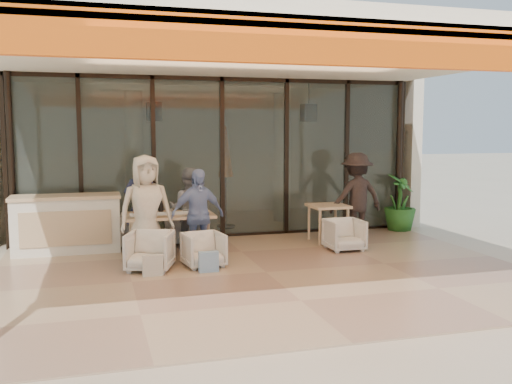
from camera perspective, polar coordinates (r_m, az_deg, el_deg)
ground at (r=8.74m, az=1.01°, el=-8.17°), size 70.00×70.00×0.00m
terrace_floor at (r=8.74m, az=1.01°, el=-8.14°), size 8.00×6.00×0.01m
terrace_structure at (r=8.28m, az=1.61°, el=13.69°), size 8.00×6.00×3.40m
glass_storefront at (r=11.38m, az=-3.42°, el=3.37°), size 8.08×0.10×3.20m
interior_block at (r=13.63m, az=-5.55°, el=6.49°), size 9.05×3.62×3.52m
host_counter at (r=10.53m, az=-18.41°, el=-3.05°), size 1.85×0.65×1.04m
dining_table at (r=9.89m, az=-8.76°, el=-2.48°), size 1.50×0.90×0.93m
chair_far_left at (r=10.83m, az=-11.55°, el=-3.55°), size 0.75×0.71×0.71m
chair_far_right at (r=10.92m, az=-7.14°, el=-3.36°), size 0.82×0.78×0.72m
chair_near_left at (r=8.97m, az=-10.57°, el=-5.66°), size 0.83×0.81×0.68m
chair_near_right at (r=9.09m, az=-5.26°, el=-5.63°), size 0.67×0.64×0.62m
diner_navy at (r=10.26m, az=-11.38°, el=-1.42°), size 0.64×0.45×1.65m
diner_grey at (r=10.37m, az=-6.74°, el=-1.69°), size 0.87×0.78×1.49m
diner_cream at (r=9.36m, az=-10.93°, el=-1.76°), size 0.94×0.68×1.78m
diner_periwinkle at (r=9.49m, az=-5.86°, el=-2.30°), size 0.95×0.52×1.54m
tote_bag_cream at (r=8.62m, az=-10.29°, el=-7.32°), size 0.30×0.10×0.34m
tote_bag_blue at (r=8.74m, az=-4.76°, el=-7.05°), size 0.30×0.10×0.34m
side_table at (r=10.99m, az=7.22°, el=-1.82°), size 0.70×0.70×0.74m
side_chair at (r=10.37m, az=8.84°, el=-4.12°), size 0.62×0.58×0.64m
standing_woman at (r=11.40m, az=10.01°, el=-0.43°), size 1.17×0.73×1.73m
potted_palm at (r=12.57m, az=14.19°, el=-1.05°), size 0.97×0.97×1.23m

